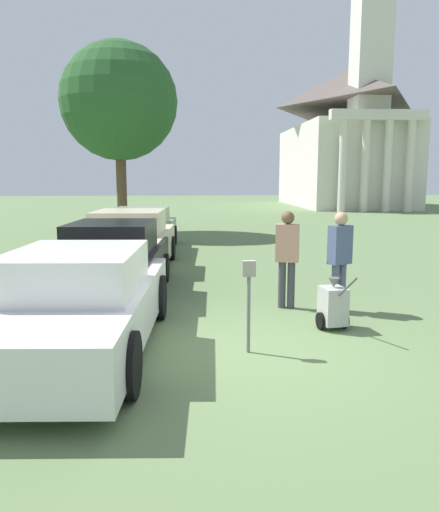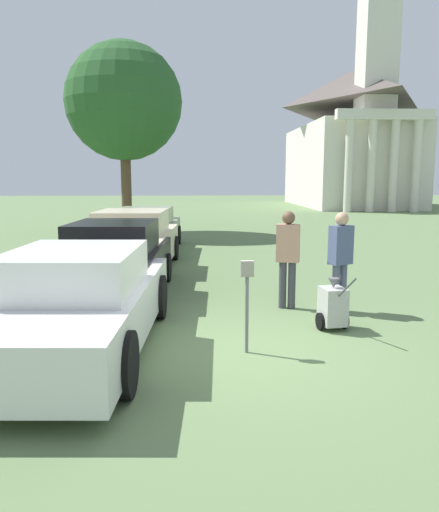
{
  "view_description": "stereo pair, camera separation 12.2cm",
  "coord_description": "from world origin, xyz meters",
  "px_view_note": "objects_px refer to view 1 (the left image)",
  "views": [
    {
      "loc": [
        -0.85,
        -6.71,
        2.44
      ],
      "look_at": [
        -0.3,
        1.69,
        1.1
      ],
      "focal_mm": 35.0,
      "sensor_mm": 36.0,
      "label": 1
    },
    {
      "loc": [
        -0.73,
        -6.72,
        2.44
      ],
      "look_at": [
        -0.3,
        1.69,
        1.1
      ],
      "focal_mm": 35.0,
      "sensor_mm": 36.0,
      "label": 2
    }
  ],
  "objects_px": {
    "parked_car_white": "(81,303)",
    "parking_meter": "(249,289)",
    "person_supervisor": "(340,255)",
    "equipment_cart": "(333,305)",
    "parked_car_black": "(114,263)",
    "parked_car_cream": "(131,242)",
    "parked_car_sage": "(142,230)",
    "person_worker": "(287,253)",
    "church": "(345,129)"
  },
  "relations": [
    {
      "from": "person_worker",
      "to": "parking_meter",
      "type": "bearing_deg",
      "value": 83.01
    },
    {
      "from": "parking_meter",
      "to": "person_worker",
      "type": "xyz_separation_m",
      "value": [
        1.01,
        2.36,
        0.13
      ]
    },
    {
      "from": "parking_meter",
      "to": "parked_car_black",
      "type": "bearing_deg",
      "value": 123.78
    },
    {
      "from": "person_supervisor",
      "to": "church",
      "type": "xyz_separation_m",
      "value": [
        10.5,
        33.08,
        5.32
      ]
    },
    {
      "from": "parked_car_sage",
      "to": "person_worker",
      "type": "xyz_separation_m",
      "value": [
        3.34,
        -7.76,
        0.38
      ]
    },
    {
      "from": "person_worker",
      "to": "equipment_cart",
      "type": "xyz_separation_m",
      "value": [
        0.49,
        -1.35,
        -0.66
      ]
    },
    {
      "from": "parked_car_white",
      "to": "parked_car_black",
      "type": "xyz_separation_m",
      "value": [
        0.0,
        3.27,
        0.02
      ]
    },
    {
      "from": "equipment_cart",
      "to": "parking_meter",
      "type": "bearing_deg",
      "value": -154.2
    },
    {
      "from": "parked_car_cream",
      "to": "person_worker",
      "type": "distance_m",
      "value": 5.37
    },
    {
      "from": "parked_car_black",
      "to": "person_supervisor",
      "type": "bearing_deg",
      "value": -15.65
    },
    {
      "from": "parked_car_white",
      "to": "equipment_cart",
      "type": "height_order",
      "value": "parked_car_white"
    },
    {
      "from": "parked_car_black",
      "to": "person_worker",
      "type": "xyz_separation_m",
      "value": [
        3.34,
        -1.13,
        0.34
      ]
    },
    {
      "from": "equipment_cart",
      "to": "church",
      "type": "relative_size",
      "value": 0.04
    },
    {
      "from": "parked_car_black",
      "to": "person_worker",
      "type": "relative_size",
      "value": 2.58
    },
    {
      "from": "parking_meter",
      "to": "parked_car_white",
      "type": "bearing_deg",
      "value": 174.58
    },
    {
      "from": "parked_car_black",
      "to": "church",
      "type": "xyz_separation_m",
      "value": [
        14.74,
        31.65,
        5.66
      ]
    },
    {
      "from": "person_supervisor",
      "to": "parked_car_sage",
      "type": "bearing_deg",
      "value": -90.36
    },
    {
      "from": "parked_car_sage",
      "to": "parking_meter",
      "type": "relative_size",
      "value": 3.6
    },
    {
      "from": "parked_car_white",
      "to": "equipment_cart",
      "type": "relative_size",
      "value": 5.15
    },
    {
      "from": "parked_car_cream",
      "to": "parking_meter",
      "type": "xyz_separation_m",
      "value": [
        2.33,
        -6.55,
        0.19
      ]
    },
    {
      "from": "parked_car_cream",
      "to": "equipment_cart",
      "type": "xyz_separation_m",
      "value": [
        3.83,
        -5.54,
        -0.34
      ]
    },
    {
      "from": "parked_car_white",
      "to": "parking_meter",
      "type": "distance_m",
      "value": 2.36
    },
    {
      "from": "person_worker",
      "to": "person_supervisor",
      "type": "distance_m",
      "value": 0.95
    },
    {
      "from": "parked_car_sage",
      "to": "parking_meter",
      "type": "bearing_deg",
      "value": -73.99
    },
    {
      "from": "parked_car_black",
      "to": "person_worker",
      "type": "bearing_deg",
      "value": -15.71
    },
    {
      "from": "parked_car_black",
      "to": "parked_car_sage",
      "type": "height_order",
      "value": "parked_car_black"
    },
    {
      "from": "parked_car_cream",
      "to": "person_supervisor",
      "type": "distance_m",
      "value": 6.18
    },
    {
      "from": "parked_car_sage",
      "to": "parked_car_cream",
      "type": "bearing_deg",
      "value": -86.98
    },
    {
      "from": "parked_car_white",
      "to": "parked_car_black",
      "type": "relative_size",
      "value": 1.1
    },
    {
      "from": "parking_meter",
      "to": "person_worker",
      "type": "height_order",
      "value": "person_worker"
    },
    {
      "from": "parked_car_white",
      "to": "parked_car_cream",
      "type": "distance_m",
      "value": 6.32
    },
    {
      "from": "parked_car_cream",
      "to": "parked_car_sage",
      "type": "bearing_deg",
      "value": 93.02
    },
    {
      "from": "parked_car_black",
      "to": "parking_meter",
      "type": "xyz_separation_m",
      "value": [
        2.33,
        -3.49,
        0.21
      ]
    },
    {
      "from": "person_worker",
      "to": "church",
      "type": "relative_size",
      "value": 0.07
    },
    {
      "from": "parking_meter",
      "to": "church",
      "type": "xyz_separation_m",
      "value": [
        12.4,
        35.14,
        5.45
      ]
    },
    {
      "from": "parked_car_black",
      "to": "person_worker",
      "type": "height_order",
      "value": "person_worker"
    },
    {
      "from": "parked_car_sage",
      "to": "person_supervisor",
      "type": "xyz_separation_m",
      "value": [
        4.24,
        -8.06,
        0.38
      ]
    },
    {
      "from": "parking_meter",
      "to": "person_worker",
      "type": "bearing_deg",
      "value": 66.83
    },
    {
      "from": "equipment_cart",
      "to": "church",
      "type": "height_order",
      "value": "church"
    },
    {
      "from": "person_supervisor",
      "to": "parked_car_black",
      "type": "bearing_deg",
      "value": -46.77
    },
    {
      "from": "parking_meter",
      "to": "parked_car_sage",
      "type": "bearing_deg",
      "value": 102.99
    },
    {
      "from": "parked_car_white",
      "to": "parked_car_black",
      "type": "height_order",
      "value": "parked_car_black"
    },
    {
      "from": "person_supervisor",
      "to": "equipment_cart",
      "type": "bearing_deg",
      "value": 40.55
    },
    {
      "from": "parked_car_sage",
      "to": "church",
      "type": "distance_m",
      "value": 29.59
    },
    {
      "from": "parked_car_black",
      "to": "equipment_cart",
      "type": "xyz_separation_m",
      "value": [
        3.83,
        -2.48,
        -0.32
      ]
    },
    {
      "from": "parked_car_cream",
      "to": "parked_car_white",
      "type": "bearing_deg",
      "value": -86.98
    },
    {
      "from": "parked_car_black",
      "to": "parking_meter",
      "type": "distance_m",
      "value": 4.2
    },
    {
      "from": "person_worker",
      "to": "church",
      "type": "xyz_separation_m",
      "value": [
        11.4,
        32.78,
        5.32
      ]
    },
    {
      "from": "parked_car_cream",
      "to": "parked_car_sage",
      "type": "relative_size",
      "value": 1.05
    },
    {
      "from": "parked_car_white",
      "to": "equipment_cart",
      "type": "distance_m",
      "value": 3.92
    }
  ]
}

